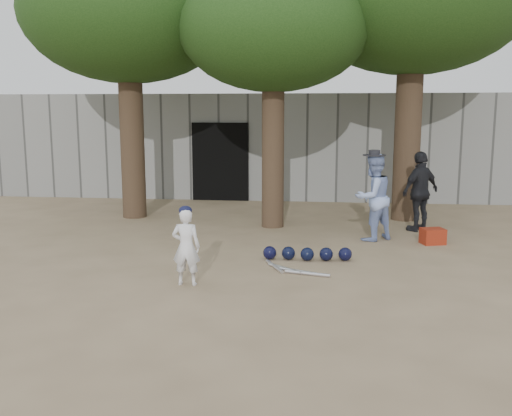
# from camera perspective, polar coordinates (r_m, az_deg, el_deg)

# --- Properties ---
(ground) EXTENTS (70.00, 70.00, 0.00)m
(ground) POSITION_cam_1_polar(r_m,az_deg,el_deg) (8.62, -4.76, -7.27)
(ground) COLOR #937C5E
(ground) RESTS_ON ground
(boy_player) EXTENTS (0.41, 0.27, 1.13)m
(boy_player) POSITION_cam_1_polar(r_m,az_deg,el_deg) (8.33, -7.00, -3.88)
(boy_player) COLOR white
(boy_player) RESTS_ON ground
(spectator_blue) EXTENTS (1.05, 1.02, 1.70)m
(spectator_blue) POSITION_cam_1_polar(r_m,az_deg,el_deg) (11.34, 11.60, 1.05)
(spectator_blue) COLOR #91A8E0
(spectator_blue) RESTS_ON ground
(spectator_dark) EXTENTS (1.03, 0.95, 1.69)m
(spectator_dark) POSITION_cam_1_polar(r_m,az_deg,el_deg) (12.47, 16.11, 1.60)
(spectator_dark) COLOR black
(spectator_dark) RESTS_ON ground
(red_bag) EXTENTS (0.49, 0.42, 0.30)m
(red_bag) POSITION_cam_1_polar(r_m,az_deg,el_deg) (11.41, 17.26, -2.71)
(red_bag) COLOR maroon
(red_bag) RESTS_ON ground
(back_building) EXTENTS (16.00, 5.24, 3.00)m
(back_building) POSITION_cam_1_polar(r_m,az_deg,el_deg) (18.52, 1.46, 6.51)
(back_building) COLOR gray
(back_building) RESTS_ON ground
(helmet_row) EXTENTS (1.51, 0.30, 0.23)m
(helmet_row) POSITION_cam_1_polar(r_m,az_deg,el_deg) (9.76, 5.15, -4.57)
(helmet_row) COLOR black
(helmet_row) RESTS_ON ground
(bat_pile) EXTENTS (1.07, 0.82, 0.06)m
(bat_pile) POSITION_cam_1_polar(r_m,az_deg,el_deg) (9.09, 3.47, -6.19)
(bat_pile) COLOR silver
(bat_pile) RESTS_ON ground
(tree_row) EXTENTS (11.40, 5.80, 6.69)m
(tree_row) POSITION_cam_1_polar(r_m,az_deg,el_deg) (13.31, 2.74, 19.05)
(tree_row) COLOR brown
(tree_row) RESTS_ON ground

